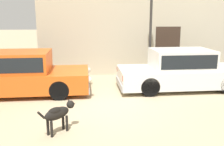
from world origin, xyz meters
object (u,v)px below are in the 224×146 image
at_px(parked_sedan_nearest, 19,73).
at_px(street_lamp, 151,18).
at_px(stray_dog_spotted, 59,113).
at_px(parked_sedan_second, 181,70).

bearing_deg(parked_sedan_nearest, street_lamp, 14.76).
height_order(parked_sedan_nearest, stray_dog_spotted, parked_sedan_nearest).
bearing_deg(street_lamp, parked_sedan_second, -54.80).
height_order(parked_sedan_nearest, parked_sedan_second, parked_sedan_nearest).
bearing_deg(parked_sedan_nearest, parked_sedan_second, 0.07).
distance_m(parked_sedan_nearest, street_lamp, 5.23).
bearing_deg(stray_dog_spotted, street_lamp, 12.72).
height_order(stray_dog_spotted, street_lamp, street_lamp).
relative_size(parked_sedan_second, stray_dog_spotted, 5.81).
bearing_deg(street_lamp, parked_sedan_nearest, -164.49).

